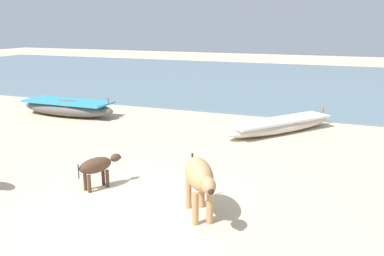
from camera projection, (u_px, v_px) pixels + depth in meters
The scene contains 6 objects.
ground at pixel (135, 212), 7.67m from camera, with size 80.00×80.00×0.00m, color beige.
sea_water at pixel (293, 81), 24.49m from camera, with size 60.00×20.00×0.08m, color slate.
fishing_boat_1 at pixel (280, 125), 13.15m from camera, with size 3.17×3.89×0.62m.
fishing_boat_2 at pixel (68, 107), 15.51m from camera, with size 3.86×1.18×0.77m.
cow_adult_tan at pixel (199, 177), 7.30m from camera, with size 1.12×1.49×1.05m.
calf_far_dark at pixel (97, 166), 8.65m from camera, with size 0.61×1.00×0.67m.
Camera 1 is at (3.61, -6.15, 3.38)m, focal length 39.03 mm.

